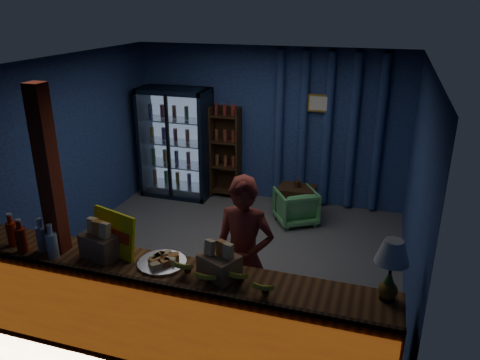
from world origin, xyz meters
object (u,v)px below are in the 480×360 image
object	(u,v)px
table_lamp	(393,254)
green_chair	(296,206)
shopkeeper	(244,257)
pastry_tray	(162,261)

from	to	relation	value
table_lamp	green_chair	bearing A→B (deg)	113.62
shopkeeper	pastry_tray	xyz separation A→B (m)	(-0.64, -0.51, 0.12)
shopkeeper	green_chair	bearing A→B (deg)	89.29
shopkeeper	green_chair	size ratio (longest dim) A/B	2.83
green_chair	table_lamp	bearing A→B (deg)	81.75
shopkeeper	table_lamp	distance (m)	1.54
pastry_tray	table_lamp	size ratio (longest dim) A/B	0.85
shopkeeper	green_chair	world-z (taller)	shopkeeper
green_chair	pastry_tray	bearing A→B (deg)	46.36
shopkeeper	table_lamp	xyz separation A→B (m)	(1.38, -0.44, 0.53)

